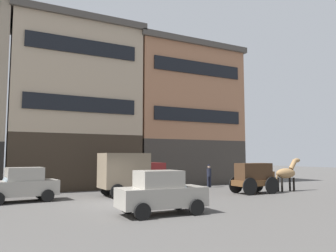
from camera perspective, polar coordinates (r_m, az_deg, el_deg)
The scene contains 9 objects.
ground_plane at distance 17.27m, azimuth -8.46°, elevation -13.32°, with size 120.00×120.00×0.00m, color #4C4947.
building_center_left at distance 26.97m, azimuth -15.99°, elevation 3.60°, with size 9.84×6.21×12.92m.
building_center_right at distance 30.33m, azimuth 2.48°, elevation 2.03°, with size 10.45×6.21×12.51m.
cargo_wagon at distance 22.51m, azimuth 14.75°, elevation -8.39°, with size 2.93×1.56×1.98m.
draft_horse at distance 24.56m, azimuth 19.94°, elevation -7.69°, with size 2.35×0.64×2.30m.
delivery_truck_far at distance 20.70m, azimuth -6.17°, elevation -8.05°, with size 4.39×2.22×2.62m.
sedan_dark at distance 14.08m, azimuth -1.24°, elevation -11.47°, with size 3.73×1.92×1.83m.
sedan_parked_curb at distance 19.54m, azimuth -24.07°, elevation -9.29°, with size 3.86×2.19×1.83m.
pedestrian_officer at distance 26.32m, azimuth 7.15°, elevation -8.41°, with size 0.50×0.50×1.79m.
Camera 1 is at (-5.48, -16.19, 2.42)m, focal length 35.06 mm.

